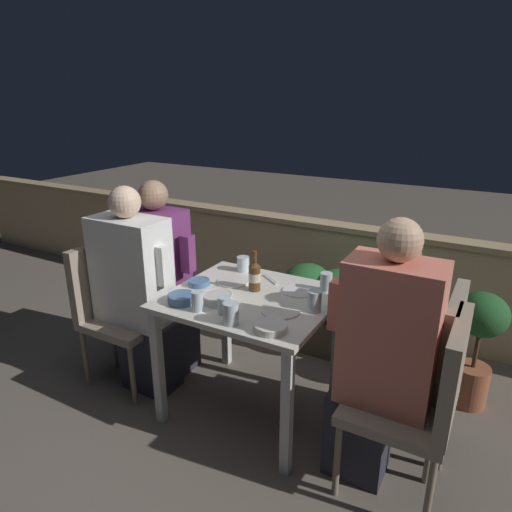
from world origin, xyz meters
name	(u,v)px	position (x,y,z in m)	size (l,w,h in m)	color
ground_plane	(251,408)	(0.00, 0.00, 0.00)	(16.00, 16.00, 0.00)	#665B51
parapet_wall	(333,272)	(0.00, 1.37, 0.42)	(9.00, 0.18, 0.84)	tan
dining_table	(251,314)	(0.00, 0.00, 0.64)	(0.90, 0.80, 0.75)	silver
planter_hedge	(336,306)	(0.20, 0.90, 0.35)	(0.86, 0.47, 0.63)	brown
chair_left_near	(114,300)	(-0.96, -0.12, 0.55)	(0.47, 0.47, 0.93)	gray
person_white_polo	(137,292)	(-0.75, -0.12, 0.66)	(0.52, 0.26, 1.32)	#282833
chair_left_far	(141,287)	(-0.96, 0.13, 0.55)	(0.47, 0.47, 0.93)	gray
person_purple_stripe	(163,277)	(-0.75, 0.13, 0.66)	(0.47, 0.26, 1.31)	#282833
chair_right_near	(424,394)	(0.98, -0.15, 0.55)	(0.47, 0.47, 0.93)	gray
person_coral_top	(380,358)	(0.77, -0.15, 0.67)	(0.49, 0.26, 1.34)	#282833
chair_right_far	(426,360)	(0.94, 0.13, 0.55)	(0.47, 0.47, 0.93)	gray
person_navy_jumper	(384,341)	(0.72, 0.13, 0.60)	(0.48, 0.26, 1.19)	#282833
beer_bottle	(255,275)	(-0.02, 0.09, 0.84)	(0.07, 0.07, 0.24)	brown
plate_0	(299,291)	(0.21, 0.19, 0.75)	(0.18, 0.18, 0.01)	white
plate_1	(281,310)	(0.23, -0.09, 0.75)	(0.21, 0.21, 0.01)	silver
plate_2	(233,282)	(-0.19, 0.12, 0.75)	(0.19, 0.19, 0.01)	silver
bowl_0	(217,297)	(-0.12, -0.15, 0.78)	(0.17, 0.17, 0.05)	beige
bowl_1	(199,282)	(-0.35, -0.01, 0.77)	(0.13, 0.13, 0.03)	#4C709E
bowl_2	(182,298)	(-0.29, -0.25, 0.77)	(0.15, 0.15, 0.05)	#4C709E
bowl_3	(270,326)	(0.28, -0.29, 0.77)	(0.16, 0.16, 0.04)	silver
glass_cup_0	(197,301)	(-0.15, -0.29, 0.80)	(0.06, 0.06, 0.11)	silver
glass_cup_1	(224,305)	(-0.02, -0.25, 0.79)	(0.07, 0.07, 0.09)	silver
glass_cup_2	(243,264)	(-0.24, 0.32, 0.80)	(0.08, 0.08, 0.09)	silver
glass_cup_3	(326,282)	(0.34, 0.28, 0.80)	(0.07, 0.07, 0.11)	silver
glass_cup_4	(315,301)	(0.38, 0.00, 0.80)	(0.07, 0.07, 0.11)	silver
glass_cup_5	(231,313)	(0.08, -0.33, 0.80)	(0.08, 0.08, 0.11)	silver
fork_0	(270,279)	(-0.02, 0.27, 0.75)	(0.15, 0.11, 0.01)	silver
potted_plant	(478,339)	(1.15, 0.70, 0.45)	(0.29, 0.29, 0.74)	#9E5638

